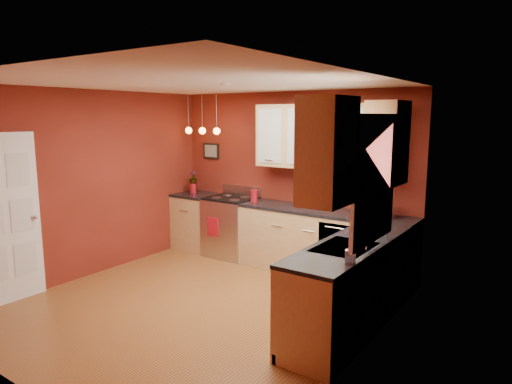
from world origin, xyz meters
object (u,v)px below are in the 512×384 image
Objects in this scene: red_canister at (254,196)px; coffee_maker at (382,208)px; soap_pump at (351,253)px; gas_range at (231,226)px; sink at (345,249)px.

coffee_maker reaches higher than red_canister.
soap_pump is (2.40, -1.92, -0.00)m from red_canister.
soap_pump is at bearing -38.68° from red_canister.
soap_pump reaches higher than gas_range.
soap_pump is at bearing -60.48° from sink.
coffee_maker is (1.99, 0.02, 0.04)m from red_canister.
gas_range is at bearing 174.54° from coffee_maker.
coffee_maker is at bearing 0.08° from gas_range.
sink is 1.52m from coffee_maker.
soap_pump is (0.41, -1.94, -0.04)m from coffee_maker.
coffee_maker is at bearing 0.58° from red_canister.
gas_range is 3.05m from sink.
sink is 2.57× the size of coffee_maker.
sink is at bearing 119.52° from soap_pump.
red_canister is 0.66× the size of coffee_maker.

